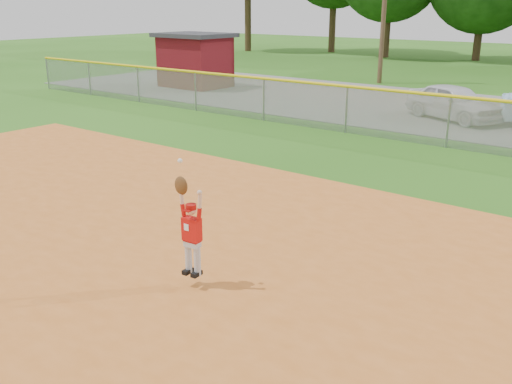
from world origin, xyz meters
TOP-DOWN VIEW (x-y plane):
  - ground at (0.00, 0.00)m, footprint 120.00×120.00m
  - clay_infield at (0.00, -3.00)m, footprint 24.00×16.00m
  - parking_strip at (0.00, 16.00)m, footprint 44.00×10.00m
  - car_white_a at (-1.30, 14.17)m, footprint 4.01×2.91m
  - utility_shed at (-14.62, 14.88)m, footprint 3.59×2.82m
  - outfield_fence at (0.00, 10.00)m, footprint 40.06×0.10m
  - ballplayer at (0.16, -0.82)m, footprint 0.48×0.22m

SIDE VIEW (x-z plane):
  - ground at x=0.00m, z-range 0.00..0.00m
  - parking_strip at x=0.00m, z-range 0.00..0.03m
  - clay_infield at x=0.00m, z-range 0.00..0.04m
  - car_white_a at x=-1.30m, z-range 0.03..1.30m
  - outfield_fence at x=0.00m, z-range 0.11..1.66m
  - ballplayer at x=0.16m, z-range 0.09..1.82m
  - utility_shed at x=-14.62m, z-range 0.03..2.67m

